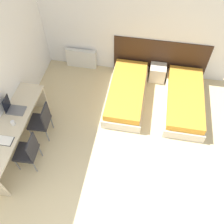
{
  "coord_description": "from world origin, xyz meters",
  "views": [
    {
      "loc": [
        0.57,
        -0.76,
        4.69
      ],
      "look_at": [
        0.0,
        2.39,
        0.55
      ],
      "focal_mm": 40.0,
      "sensor_mm": 36.0,
      "label": 1
    }
  ],
  "objects_px": {
    "bed_near_door": "(184,100)",
    "chair_near_laptop": "(42,120)",
    "laptop": "(13,108)",
    "bed_near_window": "(127,93)",
    "nightstand": "(158,73)",
    "chair_near_notebook": "(28,151)"
  },
  "relations": [
    {
      "from": "chair_near_laptop",
      "to": "chair_near_notebook",
      "type": "height_order",
      "value": "same"
    },
    {
      "from": "bed_near_door",
      "to": "nightstand",
      "type": "height_order",
      "value": "nightstand"
    },
    {
      "from": "bed_near_door",
      "to": "chair_near_laptop",
      "type": "relative_size",
      "value": 2.19
    },
    {
      "from": "chair_near_notebook",
      "to": "bed_near_window",
      "type": "bearing_deg",
      "value": 49.65
    },
    {
      "from": "bed_near_door",
      "to": "chair_near_notebook",
      "type": "distance_m",
      "value": 3.64
    },
    {
      "from": "chair_near_notebook",
      "to": "chair_near_laptop",
      "type": "bearing_deg",
      "value": 87.24
    },
    {
      "from": "nightstand",
      "to": "chair_near_notebook",
      "type": "xyz_separation_m",
      "value": [
        -2.29,
        -2.89,
        0.29
      ]
    },
    {
      "from": "nightstand",
      "to": "chair_near_notebook",
      "type": "distance_m",
      "value": 3.7
    },
    {
      "from": "chair_near_laptop",
      "to": "chair_near_notebook",
      "type": "bearing_deg",
      "value": -93.14
    },
    {
      "from": "bed_near_window",
      "to": "nightstand",
      "type": "height_order",
      "value": "nightstand"
    },
    {
      "from": "nightstand",
      "to": "chair_near_notebook",
      "type": "bearing_deg",
      "value": -128.35
    },
    {
      "from": "chair_near_laptop",
      "to": "laptop",
      "type": "xyz_separation_m",
      "value": [
        -0.51,
        -0.02,
        0.33
      ]
    },
    {
      "from": "nightstand",
      "to": "laptop",
      "type": "distance_m",
      "value": 3.61
    },
    {
      "from": "chair_near_notebook",
      "to": "laptop",
      "type": "bearing_deg",
      "value": 123.38
    },
    {
      "from": "nightstand",
      "to": "bed_near_window",
      "type": "bearing_deg",
      "value": -130.26
    },
    {
      "from": "chair_near_laptop",
      "to": "bed_near_window",
      "type": "bearing_deg",
      "value": 37.11
    },
    {
      "from": "bed_near_window",
      "to": "laptop",
      "type": "distance_m",
      "value": 2.6
    },
    {
      "from": "bed_near_window",
      "to": "chair_near_notebook",
      "type": "bearing_deg",
      "value": -127.58
    },
    {
      "from": "chair_near_notebook",
      "to": "laptop",
      "type": "height_order",
      "value": "laptop"
    },
    {
      "from": "bed_near_window",
      "to": "nightstand",
      "type": "relative_size",
      "value": 4.69
    },
    {
      "from": "nightstand",
      "to": "laptop",
      "type": "relative_size",
      "value": 1.18
    },
    {
      "from": "nightstand",
      "to": "chair_near_laptop",
      "type": "height_order",
      "value": "chair_near_laptop"
    }
  ]
}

